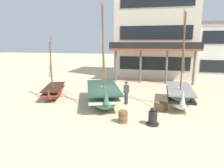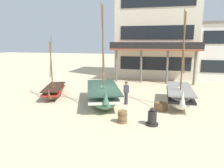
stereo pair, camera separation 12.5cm
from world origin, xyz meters
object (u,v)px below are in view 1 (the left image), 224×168
cargo_crate (161,106)px  harbor_building_main (156,34)px  fishing_boat_near_left (179,95)px  fishing_boat_centre_large (103,94)px  fisherman_by_hull (126,93)px  capstan_winch (153,118)px  wooden_barrel (123,117)px  fishing_boat_far_right (54,91)px

cargo_crate → harbor_building_main: size_ratio=0.06×
fishing_boat_near_left → fishing_boat_centre_large: 5.57m
fishing_boat_centre_large → fisherman_by_hull: bearing=7.8°
fishing_boat_near_left → capstan_winch: (-1.73, -4.17, -0.32)m
wooden_barrel → harbor_building_main: bearing=85.8°
wooden_barrel → cargo_crate: wooden_barrel is taller
wooden_barrel → harbor_building_main: size_ratio=0.06×
fishing_boat_far_right → capstan_winch: bearing=-25.8°
capstan_winch → cargo_crate: size_ratio=1.57×
capstan_winch → harbor_building_main: (-0.39, 17.03, 5.10)m
wooden_barrel → cargo_crate: 3.42m
fishing_boat_near_left → harbor_building_main: bearing=99.4°
wooden_barrel → cargo_crate: (2.13, 2.67, -0.09)m
fishing_boat_far_right → fisherman_by_hull: size_ratio=2.95×
fisherman_by_hull → capstan_winch: 3.96m
fishing_boat_near_left → cargo_crate: size_ratio=10.64×
fishing_boat_far_right → cargo_crate: fishing_boat_far_right is taller
fisherman_by_hull → wooden_barrel: fisherman_by_hull is taller
capstan_winch → wooden_barrel: 1.66m
capstan_winch → wooden_barrel: size_ratio=1.43×
wooden_barrel → cargo_crate: size_ratio=1.10×
fisherman_by_hull → capstan_winch: (2.03, -3.37, -0.44)m
fisherman_by_hull → fishing_boat_near_left: bearing=12.1°
fishing_boat_near_left → fishing_boat_centre_large: size_ratio=0.93×
fishing_boat_centre_large → wooden_barrel: 3.84m
fisherman_by_hull → wooden_barrel: bearing=-83.8°
capstan_winch → cargo_crate: bearing=79.5°
fishing_boat_near_left → harbor_building_main: (-2.12, 12.86, 4.79)m
fishing_boat_centre_large → capstan_winch: size_ratio=7.24×
fishing_boat_far_right → fisherman_by_hull: (6.16, -0.59, 0.32)m
fisherman_by_hull → harbor_building_main: 14.53m
wooden_barrel → harbor_building_main: harbor_building_main is taller
fishing_boat_near_left → cargo_crate: bearing=-128.5°
cargo_crate → harbor_building_main: bearing=93.4°
cargo_crate → harbor_building_main: 15.38m
harbor_building_main → capstan_winch: bearing=-88.7°
fishing_boat_near_left → harbor_building_main: 13.89m
capstan_winch → wooden_barrel: bearing=-177.4°
fishing_boat_far_right → harbor_building_main: size_ratio=0.45×
fishing_boat_far_right → capstan_winch: (8.19, -3.96, -0.12)m
fisherman_by_hull → fishing_boat_far_right: bearing=174.5°
fishing_boat_near_left → fisherman_by_hull: 3.85m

